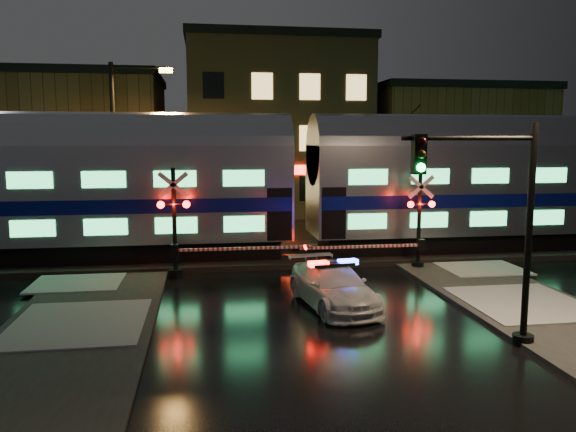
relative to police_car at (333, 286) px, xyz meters
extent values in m
plane|color=black|center=(-0.76, 2.06, -0.64)|extent=(120.00, 120.00, 0.00)
cube|color=black|center=(-0.76, 7.06, -0.52)|extent=(90.00, 4.20, 0.24)
cube|color=#2D2D2D|center=(-7.26, -3.94, -0.58)|extent=(4.00, 20.00, 0.12)
cube|color=brown|center=(-13.76, 24.06, 3.86)|extent=(14.00, 10.00, 9.00)
cube|color=brown|center=(1.24, 24.56, 5.11)|extent=(12.00, 11.00, 11.50)
cube|color=brown|center=(14.24, 24.06, 3.61)|extent=(12.00, 10.00, 8.50)
imported|color=silver|center=(0.00, 0.00, -0.01)|extent=(2.43, 4.60, 1.27)
cube|color=black|center=(0.00, 0.00, 0.67)|extent=(1.36, 0.54, 0.08)
cube|color=#FF0C05|center=(-0.47, -0.07, 0.71)|extent=(0.62, 0.38, 0.15)
cube|color=#1426FF|center=(0.47, 0.07, 0.71)|extent=(0.62, 0.38, 0.15)
cylinder|color=black|center=(4.47, 4.46, -0.50)|extent=(0.48, 0.48, 0.29)
cylinder|color=black|center=(4.47, 4.46, 1.28)|extent=(0.15, 0.15, 3.84)
sphere|color=#FF0C05|center=(4.04, 4.28, 1.95)|extent=(0.25, 0.25, 0.25)
sphere|color=#FF0C05|center=(4.90, 4.28, 1.95)|extent=(0.25, 0.25, 0.25)
cube|color=white|center=(2.07, 4.21, 0.36)|extent=(4.80, 0.10, 0.10)
cube|color=black|center=(4.47, 4.21, 0.36)|extent=(0.25, 0.30, 0.45)
cylinder|color=black|center=(-4.94, 4.46, -0.49)|extent=(0.51, 0.51, 0.30)
cylinder|color=black|center=(-4.94, 4.46, 1.39)|extent=(0.16, 0.16, 4.06)
sphere|color=#FF0C05|center=(-5.39, 4.28, 2.10)|extent=(0.26, 0.26, 0.26)
sphere|color=#FF0C05|center=(-4.48, 4.28, 2.10)|extent=(0.26, 0.26, 0.26)
cube|color=white|center=(-2.40, 4.21, 0.42)|extent=(5.07, 0.10, 0.10)
cube|color=black|center=(-4.94, 4.21, 0.42)|extent=(0.25, 0.30, 0.45)
cylinder|color=black|center=(3.90, -3.93, -0.51)|extent=(0.51, 0.51, 0.27)
cylinder|color=black|center=(3.90, -3.93, 2.08)|extent=(0.16, 0.16, 5.44)
cylinder|color=black|center=(2.27, -3.93, 4.44)|extent=(3.27, 0.11, 0.11)
cube|color=black|center=(1.00, -4.08, 4.08)|extent=(0.29, 0.25, 0.91)
sphere|color=#0CFF3F|center=(1.00, -4.24, 3.78)|extent=(0.20, 0.20, 0.20)
cylinder|color=black|center=(-7.97, 11.06, 3.66)|extent=(0.22, 0.22, 8.61)
cylinder|color=black|center=(-6.68, 11.06, 7.76)|extent=(2.58, 0.13, 0.13)
cube|color=yellow|center=(-5.49, 11.06, 7.65)|extent=(0.59, 0.30, 0.19)
camera|label=1|loc=(-3.82, -16.26, 4.37)|focal=35.00mm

